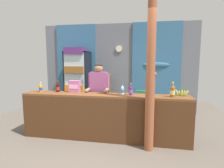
# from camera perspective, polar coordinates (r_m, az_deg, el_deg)

# --- Properties ---
(ground_plane) EXTENTS (6.78, 6.78, 0.00)m
(ground_plane) POSITION_cam_1_polar(r_m,az_deg,el_deg) (4.57, -1.39, -13.56)
(ground_plane) COLOR #665B51
(back_wall_curtained) EXTENTS (4.92, 0.22, 2.80)m
(back_wall_curtained) POSITION_cam_1_polar(r_m,az_deg,el_deg) (5.86, 1.75, 5.40)
(back_wall_curtained) COLOR slate
(back_wall_curtained) RESTS_ON ground
(stall_counter) EXTENTS (3.44, 0.44, 0.95)m
(stall_counter) POSITION_cam_1_polar(r_m,az_deg,el_deg) (3.69, -2.84, -9.31)
(stall_counter) COLOR brown
(stall_counter) RESTS_ON ground
(timber_post) EXTENTS (0.19, 0.17, 2.69)m
(timber_post) POSITION_cam_1_polar(r_m,az_deg,el_deg) (3.24, 12.08, 1.14)
(timber_post) COLOR #995133
(timber_post) RESTS_ON ground
(drink_fridge) EXTENTS (0.71, 0.65, 2.02)m
(drink_fridge) POSITION_cam_1_polar(r_m,az_deg,el_deg) (5.71, -10.85, 1.95)
(drink_fridge) COLOR black
(drink_fridge) RESTS_ON ground
(bottle_shelf_rack) EXTENTS (0.48, 0.28, 1.23)m
(bottle_shelf_rack) POSITION_cam_1_polar(r_m,az_deg,el_deg) (5.68, -2.99, -2.70)
(bottle_shelf_rack) COLOR brown
(bottle_shelf_rack) RESTS_ON ground
(plastic_lawn_chair) EXTENTS (0.60, 0.60, 0.86)m
(plastic_lawn_chair) POSITION_cam_1_polar(r_m,az_deg,el_deg) (4.90, 10.70, -6.19)
(plastic_lawn_chair) COLOR #4CC675
(plastic_lawn_chair) RESTS_ON ground
(shopkeeper) EXTENTS (0.49, 0.42, 1.56)m
(shopkeeper) POSITION_cam_1_polar(r_m,az_deg,el_deg) (4.13, -4.24, -1.70)
(shopkeeper) COLOR #28282D
(shopkeeper) RESTS_ON ground
(soda_bottle_iced_tea) EXTENTS (0.09, 0.09, 0.29)m
(soda_bottle_iced_tea) POSITION_cam_1_polar(r_m,az_deg,el_deg) (3.58, 18.65, -2.01)
(soda_bottle_iced_tea) COLOR brown
(soda_bottle_iced_tea) RESTS_ON stall_counter
(soda_bottle_water) EXTENTS (0.07, 0.07, 0.22)m
(soda_bottle_water) POSITION_cam_1_polar(r_m,az_deg,el_deg) (3.70, 3.32, -1.83)
(soda_bottle_water) COLOR silver
(soda_bottle_water) RESTS_ON stall_counter
(soda_bottle_grape_soda) EXTENTS (0.07, 0.07, 0.24)m
(soda_bottle_grape_soda) POSITION_cam_1_polar(r_m,az_deg,el_deg) (3.62, 5.99, -1.89)
(soda_bottle_grape_soda) COLOR #56286B
(soda_bottle_grape_soda) RESTS_ON stall_counter
(soda_bottle_orange_soda) EXTENTS (0.07, 0.07, 0.22)m
(soda_bottle_orange_soda) POSITION_cam_1_polar(r_m,az_deg,el_deg) (4.27, -21.64, -1.13)
(soda_bottle_orange_soda) COLOR orange
(soda_bottle_orange_soda) RESTS_ON stall_counter
(soda_bottle_cola) EXTENTS (0.07, 0.07, 0.25)m
(soda_bottle_cola) POSITION_cam_1_polar(r_m,az_deg,el_deg) (4.14, -16.81, -0.97)
(soda_bottle_cola) COLOR black
(soda_bottle_cola) RESTS_ON stall_counter
(snack_box_wafer) EXTENTS (0.23, 0.13, 0.26)m
(snack_box_wafer) POSITION_cam_1_polar(r_m,az_deg,el_deg) (4.02, -11.84, -0.72)
(snack_box_wafer) COLOR #B76699
(snack_box_wafer) RESTS_ON stall_counter
(banana_bunch) EXTENTS (0.28, 0.06, 0.16)m
(banana_bunch) POSITION_cam_1_polar(r_m,az_deg,el_deg) (3.76, 21.23, -2.65)
(banana_bunch) COLOR #B7C647
(banana_bunch) RESTS_ON stall_counter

